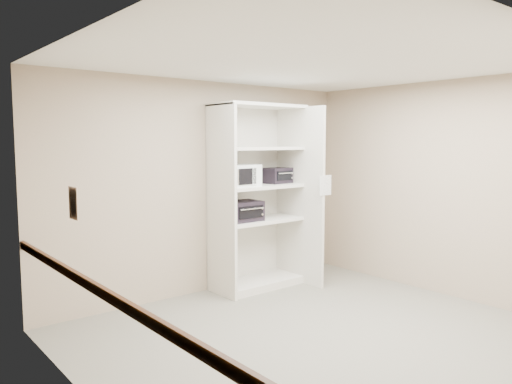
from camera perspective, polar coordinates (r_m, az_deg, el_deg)
floor at (r=5.24m, az=7.04°, el=-15.98°), size 4.50×4.00×0.01m
ceiling at (r=4.92m, az=7.45°, el=14.62°), size 4.50×4.00×0.01m
wall_back at (r=6.44m, az=-5.77°, el=0.51°), size 4.50×0.02×2.70m
wall_left at (r=3.63m, az=-18.08°, el=-3.86°), size 0.02×4.00×2.70m
wall_right at (r=6.71m, az=20.61°, el=0.38°), size 0.02×4.00×2.70m
shelving_unit at (r=6.62m, az=0.49°, el=-1.22°), size 1.24×0.92×2.42m
microwave at (r=6.32m, az=-1.90°, el=1.89°), size 0.49×0.39×0.28m
toaster_oven_upper at (r=6.83m, az=2.41°, el=1.90°), size 0.39×0.31×0.21m
toaster_oven_lower at (r=6.42m, az=-1.56°, el=-2.18°), size 0.47×0.35×0.26m
paper_sign at (r=6.53m, az=7.95°, el=0.77°), size 0.20×0.01×0.25m
chair_rail at (r=3.74m, az=-17.54°, el=-10.64°), size 0.04×3.98×0.08m
wall_poster at (r=4.01m, az=-20.14°, el=-1.19°), size 0.01×0.18×0.25m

